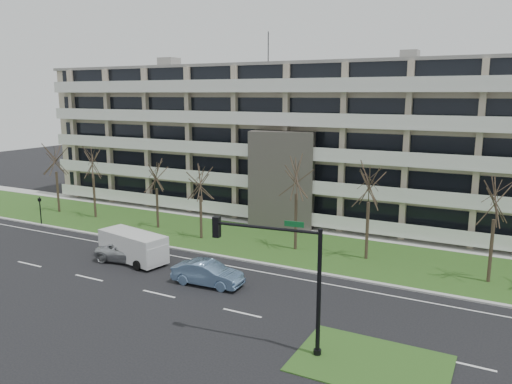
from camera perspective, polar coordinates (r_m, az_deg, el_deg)
The scene contains 19 objects.
ground at distance 32.56m, azimuth -11.04°, elevation -11.36°, with size 160.00×160.00×0.00m, color black.
grass_verge at distance 42.83m, azimuth -0.11°, elevation -5.56°, with size 90.00×10.00×0.06m, color #33521B.
curb at distance 38.67m, azimuth -3.59°, elevation -7.40°, with size 90.00×0.35×0.12m, color #B2B2AD.
sidewalk at distance 47.58m, azimuth 2.98°, elevation -3.85°, with size 90.00×2.00×0.08m, color #B2B2AD.
grass_median at distance 25.14m, azimuth 13.00°, elevation -18.54°, with size 7.00×5.00×0.06m, color #33521B.
lane_edge_line at distance 37.49m, azimuth -4.79°, elevation -8.12°, with size 90.00×0.12×0.01m, color white.
apartment_building at distance 52.45m, azimuth 6.19°, elevation 5.92°, with size 60.50×15.10×18.75m.
silver_pickup at distance 38.71m, azimuth -14.02°, elevation -6.65°, with size 2.45×5.31×1.47m, color #ACAFB3.
blue_sedan at distance 33.29m, azimuth -5.54°, elevation -9.24°, with size 1.66×4.77×1.57m, color #6A8DB8.
white_van at distance 38.43m, azimuth -13.81°, elevation -5.85°, with size 6.01×3.17×2.21m.
traffic_signal at distance 24.12m, azimuth 2.95°, elevation -8.56°, with size 5.63×0.98×6.54m.
pedestrian_signal at distance 51.68m, azimuth -23.45°, elevation -1.61°, with size 0.26×0.21×2.75m.
tree_0 at distance 56.00m, azimuth -21.99°, elevation 3.87°, with size 3.88×3.88×7.76m.
tree_1 at distance 52.14m, azimuth -18.25°, elevation 3.81°, with size 3.98×3.98×7.96m.
tree_2 at distance 46.68m, azimuth -11.36°, elevation 2.15°, with size 3.36×3.36×6.71m.
tree_3 at distance 42.57m, azimuth -6.41°, elevation 1.42°, with size 3.35×3.35×6.70m.
tree_4 at distance 39.16m, azimuth 4.65°, elevation 2.36°, with size 4.11×4.11×8.21m.
tree_5 at distance 37.68m, azimuth 12.84°, elevation 1.39°, with size 3.95×3.95×7.90m.
tree_6 at distance 35.63m, azimuth 25.77°, elevation -0.23°, with size 3.86×3.86×7.73m.
Camera 1 is at (19.10, -23.29, 12.38)m, focal length 35.00 mm.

